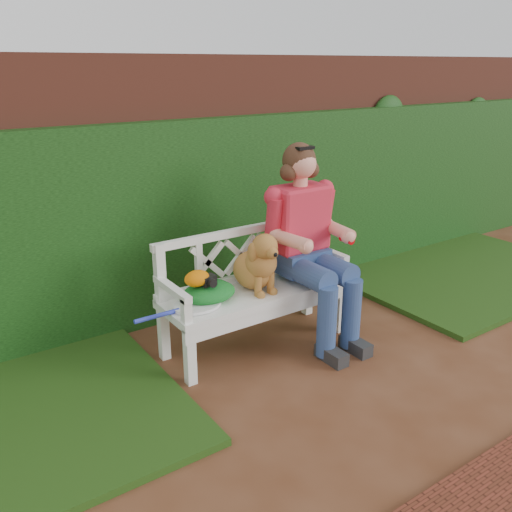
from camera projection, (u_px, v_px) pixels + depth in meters
ground at (355, 380)px, 3.86m from camera, size 60.00×60.00×0.00m
brick_wall at (216, 182)px, 4.96m from camera, size 10.00×0.30×2.20m
ivy_hedge at (229, 214)px, 4.88m from camera, size 10.00×0.18×1.70m
grass_right at (458, 270)px, 5.83m from camera, size 2.60×2.00×0.05m
garden_bench at (256, 317)px, 4.27m from camera, size 1.59×0.63×0.48m
seated_woman at (303, 239)px, 4.30m from camera, size 0.75×0.96×1.62m
dog at (256, 260)px, 4.11m from camera, size 0.41×0.50×0.48m
tennis_racket at (193, 306)px, 3.85m from camera, size 0.74×0.47×0.03m
green_bag at (209, 292)px, 3.96m from camera, size 0.50×0.45×0.14m
camera_item at (208, 280)px, 3.90m from camera, size 0.11×0.09×0.07m
baseball_glove at (197, 278)px, 3.87m from camera, size 0.21×0.18×0.12m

